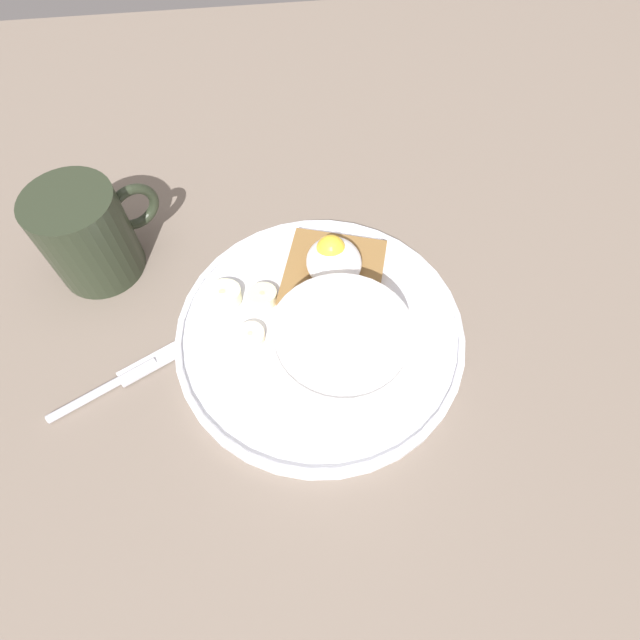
# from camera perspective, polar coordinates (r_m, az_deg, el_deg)

# --- Properties ---
(ground_plane) EXTENTS (1.20, 1.20, 0.02)m
(ground_plane) POSITION_cam_1_polar(r_m,az_deg,el_deg) (0.49, 0.00, -2.41)
(ground_plane) COLOR #6E6055
(ground_plane) RESTS_ON ground
(plate) EXTENTS (0.27, 0.27, 0.02)m
(plate) POSITION_cam_1_polar(r_m,az_deg,el_deg) (0.47, 0.00, -1.37)
(plate) COLOR white
(plate) RESTS_ON ground_plane
(oatmeal_bowl) EXTENTS (0.12, 0.12, 0.06)m
(oatmeal_bowl) POSITION_cam_1_polar(r_m,az_deg,el_deg) (0.42, 2.41, -3.45)
(oatmeal_bowl) COLOR white
(oatmeal_bowl) RESTS_ON plate
(toast_slice) EXTENTS (0.12, 0.12, 0.01)m
(toast_slice) POSITION_cam_1_polar(r_m,az_deg,el_deg) (0.49, 1.54, 5.19)
(toast_slice) COLOR brown
(toast_slice) RESTS_ON plate
(poached_egg) EXTENTS (0.06, 0.05, 0.04)m
(poached_egg) POSITION_cam_1_polar(r_m,az_deg,el_deg) (0.48, 1.53, 6.92)
(poached_egg) COLOR white
(poached_egg) RESTS_ON toast_slice
(banana_slice_front) EXTENTS (0.03, 0.03, 0.02)m
(banana_slice_front) POSITION_cam_1_polar(r_m,az_deg,el_deg) (0.48, -6.57, 2.70)
(banana_slice_front) COLOR beige
(banana_slice_front) RESTS_ON plate
(banana_slice_left) EXTENTS (0.03, 0.03, 0.01)m
(banana_slice_left) POSITION_cam_1_polar(r_m,az_deg,el_deg) (0.46, -7.94, -1.98)
(banana_slice_left) COLOR beige
(banana_slice_left) RESTS_ON plate
(banana_slice_back) EXTENTS (0.04, 0.04, 0.02)m
(banana_slice_back) POSITION_cam_1_polar(r_m,az_deg,el_deg) (0.49, -11.02, 2.79)
(banana_slice_back) COLOR #F1F0C2
(banana_slice_back) RESTS_ON plate
(coffee_mug) EXTENTS (0.09, 0.11, 0.10)m
(coffee_mug) POSITION_cam_1_polar(r_m,az_deg,el_deg) (0.53, -25.01, 8.92)
(coffee_mug) COLOR #272E1F
(coffee_mug) RESTS_ON ground_plane
(knife) EXTENTS (0.07, 0.13, 0.01)m
(knife) POSITION_cam_1_polar(r_m,az_deg,el_deg) (0.49, -21.74, -6.33)
(knife) COLOR silver
(knife) RESTS_ON ground_plane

